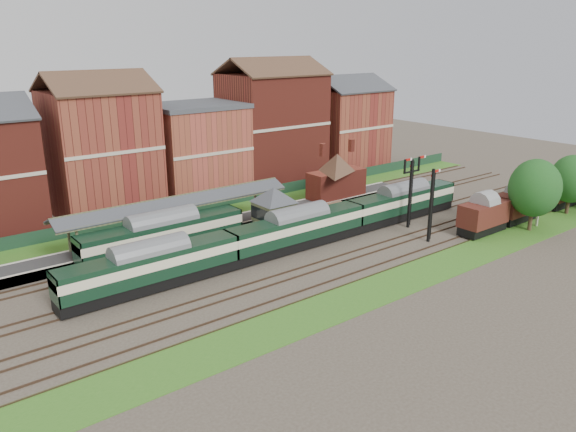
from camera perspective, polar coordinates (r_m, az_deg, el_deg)
ground at (r=59.85m, az=2.77°, el=-2.82°), size 160.00×160.00×0.00m
grass_back at (r=72.05m, az=-5.56°, el=0.71°), size 90.00×4.50×0.06m
grass_front at (r=52.05m, az=11.47°, el=-6.37°), size 90.00×5.00×0.06m
fence at (r=73.48m, az=-6.42°, el=1.61°), size 90.00×0.12×1.50m
platform at (r=64.33m, az=-6.30°, el=-0.96°), size 55.00×3.40×1.00m
signal_box at (r=59.44m, az=-1.43°, el=0.30°), size 5.40×5.40×6.00m
brick_hut at (r=64.90m, az=4.26°, el=-0.09°), size 3.20×2.64×2.94m
station_building at (r=73.35m, az=4.96°, el=4.21°), size 8.10×8.10×5.90m
canopy at (r=60.36m, az=-11.26°, el=1.61°), size 26.00×3.89×4.08m
semaphore_bracket at (r=65.09m, az=12.35°, el=2.75°), size 3.60×0.25×8.18m
semaphore_siding at (r=61.00m, az=14.33°, el=1.15°), size 1.23×0.25×8.00m
yard_lamp at (r=70.24m, az=24.29°, el=2.12°), size 2.60×0.22×7.00m
town_backdrop at (r=77.89m, az=-9.43°, el=7.12°), size 69.00×10.00×16.00m
dmu_train at (r=57.67m, az=1.01°, el=-1.28°), size 48.77×2.57×3.75m
platform_railcar at (r=56.88m, az=-12.58°, el=-1.89°), size 17.01×2.68×3.92m
goods_van_a at (r=65.90m, az=19.23°, el=0.08°), size 6.18×2.68×3.75m
goods_van_b at (r=71.63m, az=22.27°, el=1.09°), size 6.14×2.66×3.72m
goods_van_c at (r=80.66m, az=26.07°, el=2.52°), size 6.88×2.98×4.17m
tree_near at (r=76.93m, az=26.86°, el=3.37°), size 5.13×5.13×7.42m
tree_far at (r=68.15m, az=23.79°, el=2.62°), size 5.65×5.65×8.25m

